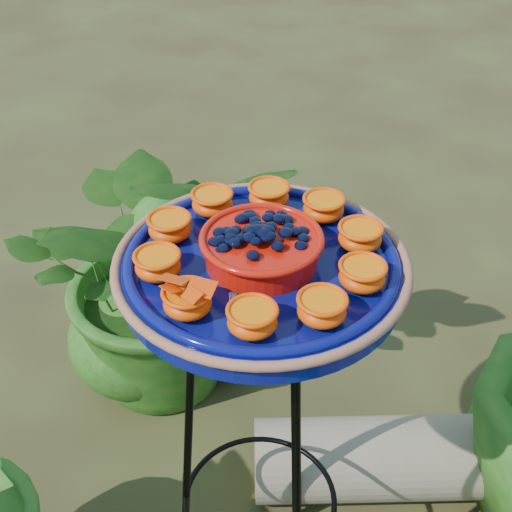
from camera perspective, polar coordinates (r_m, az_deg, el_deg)
name	(u,v)px	position (r m, az deg, el deg)	size (l,w,h in m)	color
tripod_stand	(261,426)	(1.47, 0.37, -13.42)	(0.39, 0.39, 0.94)	black
feeder_dish	(261,262)	(1.18, 0.44, -0.49)	(0.54, 0.54, 0.11)	#080D5E
driftwood_log	(381,458)	(2.03, 9.94, -15.65)	(0.23, 0.23, 0.68)	gray
shrub_back_left	(165,262)	(2.10, -7.33, -0.50)	(0.79, 0.69, 0.88)	#194E14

